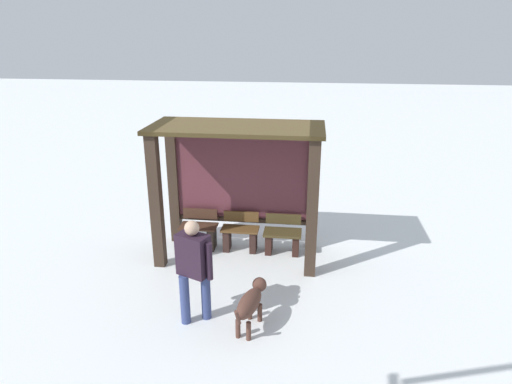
# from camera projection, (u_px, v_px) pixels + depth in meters

# --- Properties ---
(ground_plane) EXTENTS (60.00, 60.00, 0.00)m
(ground_plane) POSITION_uv_depth(u_px,v_px,m) (238.00, 255.00, 8.56)
(ground_plane) COLOR white
(bus_shelter) EXTENTS (3.01, 1.37, 2.49)m
(bus_shelter) POSITION_uv_depth(u_px,v_px,m) (239.00, 170.00, 8.17)
(bus_shelter) COLOR #35271D
(bus_shelter) RESTS_ON ground
(bench_left_inside) EXTENTS (0.71, 0.39, 0.75)m
(bench_left_inside) POSITION_uv_depth(u_px,v_px,m) (199.00, 233.00, 8.78)
(bench_left_inside) COLOR #41281C
(bench_left_inside) RESTS_ON ground
(bench_center_inside) EXTENTS (0.71, 0.36, 0.74)m
(bench_center_inside) POSITION_uv_depth(u_px,v_px,m) (240.00, 235.00, 8.68)
(bench_center_inside) COLOR brown
(bench_center_inside) RESTS_ON ground
(bench_right_inside) EXTENTS (0.71, 0.41, 0.72)m
(bench_right_inside) POSITION_uv_depth(u_px,v_px,m) (282.00, 238.00, 8.59)
(bench_right_inside) COLOR #41351B
(bench_right_inside) RESTS_ON ground
(person_walking) EXTENTS (0.62, 0.41, 1.59)m
(person_walking) POSITION_uv_depth(u_px,v_px,m) (194.00, 264.00, 6.34)
(person_walking) COLOR #291929
(person_walking) RESTS_ON ground
(dog) EXTENTS (0.41, 1.01, 0.61)m
(dog) POSITION_uv_depth(u_px,v_px,m) (251.00, 302.00, 6.37)
(dog) COLOR #503128
(dog) RESTS_ON ground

